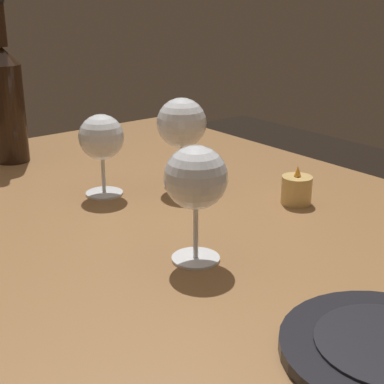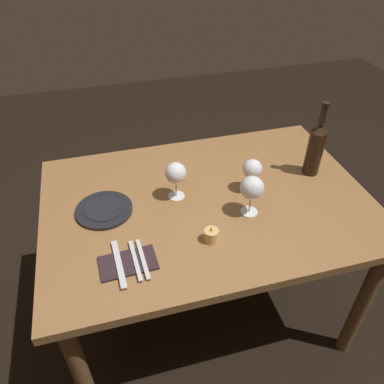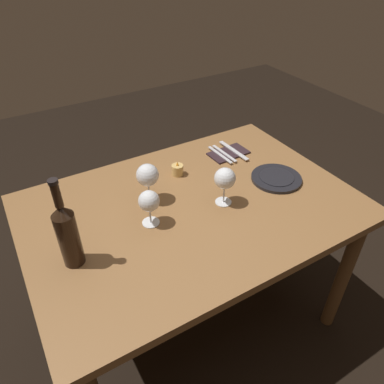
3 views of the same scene
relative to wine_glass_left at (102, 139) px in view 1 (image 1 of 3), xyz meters
name	(u,v)px [view 1 (image 1 of 3)]	position (x,y,z in m)	size (l,w,h in m)	color
dining_table	(175,276)	(0.19, 0.02, -0.19)	(1.30, 0.90, 0.74)	olive
wine_glass_left	(102,139)	(0.00, 0.00, 0.00)	(0.08, 0.08, 0.14)	white
wine_glass_right	(182,125)	(0.06, 0.13, 0.02)	(0.09, 0.09, 0.17)	white
wine_glass_centre	(196,180)	(0.30, -0.04, 0.01)	(0.08, 0.08, 0.16)	white
wine_bottle	(7,101)	(-0.30, -0.05, 0.03)	(0.07, 0.07, 0.33)	black
votive_candle	(296,191)	(0.24, 0.23, -0.08)	(0.05, 0.05, 0.07)	#DBB266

